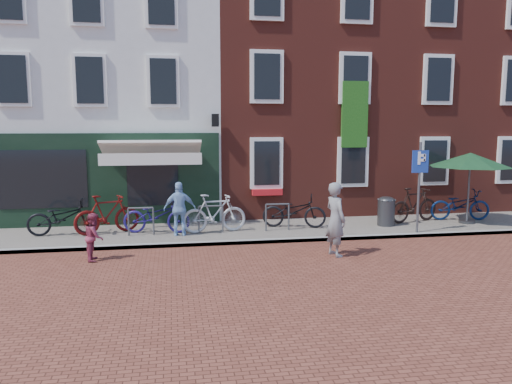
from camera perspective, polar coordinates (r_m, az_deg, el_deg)
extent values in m
plane|color=brown|center=(13.68, 1.48, -5.99)|extent=(80.00, 80.00, 0.00)
cube|color=slate|center=(15.31, 4.08, -4.33)|extent=(24.00, 3.00, 0.10)
cube|color=silver|center=(20.22, -16.85, 10.96)|extent=(8.00, 8.00, 9.00)
cube|color=maroon|center=(20.63, 3.26, 12.60)|extent=(6.00, 8.00, 10.00)
cube|color=maroon|center=(22.73, 18.50, 11.77)|extent=(6.00, 8.00, 10.00)
cylinder|color=#393A3C|center=(16.08, 14.81, -2.35)|extent=(0.54, 0.54, 0.80)
ellipsoid|color=#393A3C|center=(16.01, 14.87, -0.72)|extent=(0.54, 0.54, 0.24)
cylinder|color=#4C4C4F|center=(15.18, 18.31, 0.48)|extent=(0.07, 0.07, 2.66)
cube|color=#1C3C9F|center=(15.09, 18.47, 3.36)|extent=(0.50, 0.04, 0.65)
cylinder|color=#4C4C4F|center=(17.42, 23.18, -3.17)|extent=(0.50, 0.50, 0.08)
cylinder|color=#4C4C4F|center=(17.26, 23.36, 0.21)|extent=(0.06, 0.06, 2.15)
cone|color=#174020|center=(17.17, 23.55, 3.77)|extent=(2.56, 2.56, 0.45)
imported|color=gray|center=(12.42, 9.17, -3.12)|extent=(0.61, 0.77, 1.85)
imported|color=#8F3148|center=(12.54, -18.21, -4.93)|extent=(0.45, 0.57, 1.16)
imported|color=#87AEDB|center=(14.24, -8.81, -1.94)|extent=(0.92, 0.42, 1.55)
imported|color=black|center=(15.22, -21.44, -2.76)|extent=(2.00, 0.81, 1.03)
imported|color=#5B0C0A|center=(15.01, -16.84, -2.48)|extent=(1.96, 1.23, 1.14)
imported|color=navy|center=(14.76, -11.43, -2.69)|extent=(2.05, 1.02, 1.03)
imported|color=#B5B5B8|center=(14.57, -4.83, -2.47)|extent=(1.96, 0.78, 1.14)
imported|color=black|center=(15.28, 4.43, -2.20)|extent=(2.07, 1.23, 1.03)
imported|color=black|center=(16.88, 17.83, -1.41)|extent=(1.98, 1.05, 1.14)
imported|color=#091D48|center=(17.77, 22.51, -1.38)|extent=(2.05, 1.01, 1.03)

